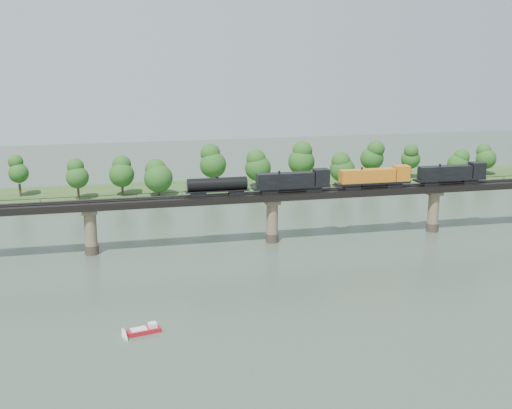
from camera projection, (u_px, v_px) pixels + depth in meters
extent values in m
plane|color=#354436|center=(312.00, 288.00, 118.23)|extent=(400.00, 400.00, 0.00)
cube|color=#2B481D|center=(228.00, 188.00, 198.54)|extent=(300.00, 24.00, 1.60)
cylinder|color=#473A2D|center=(92.00, 250.00, 137.75)|extent=(3.00, 3.00, 2.00)
cylinder|color=#847556|center=(91.00, 229.00, 136.68)|extent=(2.60, 2.60, 9.00)
cube|color=#847556|center=(89.00, 211.00, 135.73)|extent=(3.20, 3.20, 1.00)
cylinder|color=#473A2D|center=(272.00, 238.00, 146.40)|extent=(3.00, 3.00, 2.00)
cylinder|color=#847556|center=(272.00, 219.00, 145.34)|extent=(2.60, 2.60, 9.00)
cube|color=#847556|center=(272.00, 201.00, 144.39)|extent=(3.20, 3.20, 1.00)
cylinder|color=#473A2D|center=(432.00, 227.00, 155.06)|extent=(3.00, 3.00, 2.00)
cylinder|color=#847556|center=(433.00, 209.00, 153.99)|extent=(2.60, 2.60, 9.00)
cube|color=#847556|center=(434.00, 193.00, 153.04)|extent=(3.20, 3.20, 1.00)
cube|color=black|center=(272.00, 196.00, 144.09)|extent=(220.00, 5.00, 1.50)
cube|color=black|center=(273.00, 193.00, 143.18)|extent=(220.00, 0.12, 0.16)
cube|color=black|center=(272.00, 192.00, 144.60)|extent=(220.00, 0.12, 0.16)
cube|color=black|center=(275.00, 192.00, 141.47)|extent=(220.00, 0.10, 0.10)
cube|color=black|center=(270.00, 188.00, 146.02)|extent=(220.00, 0.10, 0.10)
cube|color=black|center=(275.00, 194.00, 141.55)|extent=(0.08, 0.08, 0.70)
cube|color=black|center=(270.00, 189.00, 146.10)|extent=(0.08, 0.08, 0.70)
cylinder|color=#382619|center=(20.00, 190.00, 183.95)|extent=(0.70, 0.70, 3.71)
sphere|color=#194914|center=(19.00, 173.00, 182.77)|extent=(5.67, 5.67, 5.67)
sphere|color=#194914|center=(18.00, 162.00, 182.03)|extent=(4.25, 4.25, 4.25)
cylinder|color=#382619|center=(78.00, 194.00, 180.09)|extent=(0.70, 0.70, 3.51)
sphere|color=#194914|center=(77.00, 177.00, 178.98)|extent=(6.31, 6.31, 6.31)
sphere|color=#194914|center=(77.00, 167.00, 178.28)|extent=(4.73, 4.73, 4.73)
cylinder|color=#382619|center=(122.00, 190.00, 185.14)|extent=(0.70, 0.70, 3.34)
sphere|color=#194914|center=(122.00, 175.00, 184.08)|extent=(7.18, 7.18, 7.18)
sphere|color=#194914|center=(121.00, 165.00, 183.41)|extent=(5.39, 5.39, 5.39)
cylinder|color=#382619|center=(159.00, 191.00, 184.86)|extent=(0.70, 0.70, 2.83)
sphere|color=#194914|center=(158.00, 178.00, 183.97)|extent=(8.26, 8.26, 8.26)
sphere|color=#194914|center=(158.00, 170.00, 183.41)|extent=(6.19, 6.19, 6.19)
cylinder|color=#382619|center=(213.00, 182.00, 194.58)|extent=(0.70, 0.70, 3.96)
sphere|color=#194914|center=(213.00, 165.00, 193.33)|extent=(8.07, 8.07, 8.07)
sphere|color=#194914|center=(213.00, 154.00, 192.54)|extent=(6.05, 6.05, 6.05)
cylinder|color=#382619|center=(258.00, 182.00, 196.15)|extent=(0.70, 0.70, 3.27)
sphere|color=#194914|center=(258.00, 168.00, 195.12)|extent=(8.03, 8.03, 8.03)
sphere|color=#194914|center=(258.00, 159.00, 194.47)|extent=(6.02, 6.02, 6.02)
cylinder|color=#382619|center=(301.00, 178.00, 200.24)|extent=(0.70, 0.70, 3.92)
sphere|color=#194914|center=(301.00, 162.00, 198.99)|extent=(8.29, 8.29, 8.29)
sphere|color=#194914|center=(302.00, 151.00, 198.22)|extent=(6.21, 6.21, 6.21)
cylinder|color=#382619|center=(342.00, 182.00, 196.12)|extent=(0.70, 0.70, 3.02)
sphere|color=#194914|center=(342.00, 169.00, 195.16)|extent=(7.74, 7.74, 7.74)
sphere|color=#194914|center=(343.00, 161.00, 194.56)|extent=(5.80, 5.80, 5.80)
cylinder|color=#382619|center=(371.00, 174.00, 207.10)|extent=(0.70, 0.70, 3.80)
sphere|color=#194914|center=(372.00, 159.00, 205.90)|extent=(7.47, 7.47, 7.47)
sphere|color=#194914|center=(372.00, 149.00, 205.15)|extent=(5.60, 5.60, 5.60)
cylinder|color=#382619|center=(410.00, 173.00, 210.33)|extent=(0.70, 0.70, 3.38)
sphere|color=#194914|center=(411.00, 159.00, 209.26)|extent=(6.23, 6.23, 6.23)
sphere|color=#194914|center=(411.00, 151.00, 208.59)|extent=(4.67, 4.67, 4.67)
cylinder|color=#382619|center=(457.00, 175.00, 207.84)|extent=(0.70, 0.70, 2.77)
sphere|color=#194914|center=(458.00, 164.00, 206.96)|extent=(7.04, 7.04, 7.04)
sphere|color=#194914|center=(459.00, 157.00, 206.42)|extent=(5.28, 5.28, 5.28)
cylinder|color=#382619|center=(485.00, 170.00, 215.60)|extent=(0.70, 0.70, 2.94)
sphere|color=#194914|center=(486.00, 159.00, 214.67)|extent=(6.73, 6.73, 6.73)
sphere|color=#194914|center=(487.00, 152.00, 214.09)|extent=(5.05, 5.05, 5.05)
cube|color=black|center=(469.00, 181.00, 154.38)|extent=(3.75, 2.25, 1.03)
cube|color=black|center=(430.00, 183.00, 152.14)|extent=(3.75, 2.25, 1.03)
cube|color=black|center=(450.00, 179.00, 153.10)|extent=(17.82, 2.81, 0.47)
cube|color=black|center=(445.00, 172.00, 152.39)|extent=(13.13, 2.53, 3.00)
cube|color=black|center=(477.00, 170.00, 154.15)|extent=(3.38, 2.81, 3.56)
cylinder|color=black|center=(450.00, 181.00, 153.23)|extent=(5.63, 1.31, 1.31)
cube|color=black|center=(393.00, 185.00, 150.11)|extent=(3.75, 2.25, 1.03)
cube|color=black|center=(352.00, 187.00, 147.88)|extent=(3.75, 2.25, 1.03)
cube|color=black|center=(373.00, 183.00, 148.84)|extent=(17.82, 2.81, 0.47)
cube|color=#C87018|center=(367.00, 176.00, 148.12)|extent=(13.13, 2.53, 3.00)
cube|color=#C87018|center=(401.00, 173.00, 149.88)|extent=(3.38, 2.81, 3.56)
cylinder|color=black|center=(373.00, 185.00, 148.96)|extent=(5.63, 1.31, 1.31)
cube|color=black|center=(313.00, 189.00, 145.85)|extent=(3.75, 2.25, 1.03)
cube|color=black|center=(269.00, 191.00, 143.62)|extent=(3.75, 2.25, 1.03)
cube|color=black|center=(291.00, 187.00, 144.58)|extent=(17.82, 2.81, 0.47)
cube|color=black|center=(285.00, 180.00, 143.86)|extent=(13.13, 2.53, 3.00)
cube|color=black|center=(321.00, 177.00, 145.62)|extent=(3.38, 2.81, 3.56)
cylinder|color=black|center=(291.00, 189.00, 144.70)|extent=(5.63, 1.31, 1.31)
cube|color=black|center=(236.00, 192.00, 141.99)|extent=(3.28, 2.06, 1.03)
cube|color=black|center=(198.00, 194.00, 140.17)|extent=(3.28, 2.06, 1.03)
cube|color=black|center=(217.00, 191.00, 140.93)|extent=(14.07, 2.25, 0.28)
cylinder|color=black|center=(217.00, 184.00, 140.58)|extent=(13.13, 2.81, 2.81)
cylinder|color=black|center=(217.00, 177.00, 140.22)|extent=(0.66, 0.66, 0.47)
cube|color=#AB131F|center=(144.00, 331.00, 99.62)|extent=(5.38, 2.95, 0.71)
cube|color=white|center=(139.00, 329.00, 99.18)|extent=(2.73, 2.05, 0.25)
cube|color=white|center=(153.00, 325.00, 100.06)|extent=(1.47, 1.47, 0.71)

